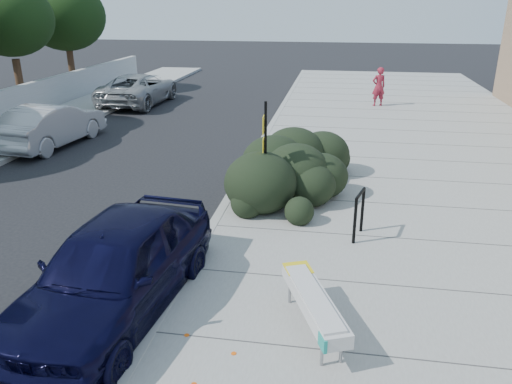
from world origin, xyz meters
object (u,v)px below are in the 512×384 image
pedestrian (379,87)px  sign_post (265,149)px  bench (314,302)px  wagon_silver (52,125)px  sedan_navy (115,268)px  bike_rack (359,210)px  suv_silver (139,89)px

pedestrian → sign_post: bearing=54.9°
bench → wagon_silver: wagon_silver is taller
sign_post → sedan_navy: sign_post is taller
bench → pedestrian: pedestrian is taller
bike_rack → sedan_navy: (-4.07, -3.27, 0.05)m
bike_rack → wagon_silver: 12.44m
suv_silver → sedan_navy: bearing=112.3°
sedan_navy → pedestrian: pedestrian is taller
suv_silver → bench: bearing=120.8°
sedan_navy → wagon_silver: sedan_navy is taller
bike_rack → wagon_silver: (-10.77, 6.23, -0.01)m
sign_post → pedestrian: sign_post is taller
wagon_silver → pedestrian: size_ratio=2.53×
bench → pedestrian: size_ratio=1.15×
bike_rack → pedestrian: pedestrian is taller
suv_silver → pedestrian: (11.98, 0.80, 0.30)m
bench → wagon_silver: (-10.00, 9.70, 0.12)m
sign_post → suv_silver: sign_post is taller
bench → suv_silver: (-9.88, 17.73, 0.12)m
suv_silver → sign_post: bearing=124.7°
bike_rack → suv_silver: size_ratio=0.19×
wagon_silver → suv_silver: size_ratio=0.84×
bench → suv_silver: suv_silver is taller
sedan_navy → pedestrian: size_ratio=2.63×
wagon_silver → suv_silver: (0.12, 8.04, 0.01)m
wagon_silver → bench: bearing=141.7°
bench → sedan_navy: bearing=154.6°
suv_silver → pedestrian: bearing=-174.5°
bike_rack → sign_post: bearing=165.4°
bike_rack → pedestrian: size_ratio=0.56×
wagon_silver → sign_post: bearing=155.8°
sign_post → pedestrian: size_ratio=1.43×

